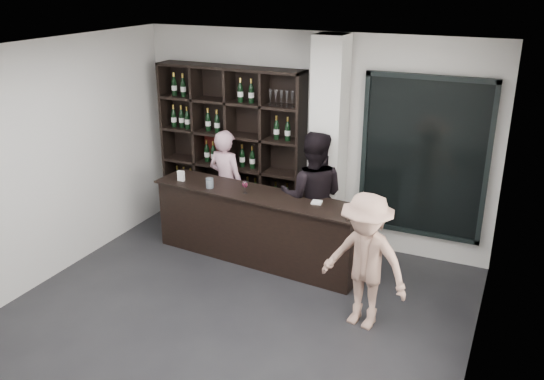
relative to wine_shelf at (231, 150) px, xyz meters
The scene contains 12 objects.
floor 3.06m from the wine_shelf, 65.85° to the right, with size 5.00×5.50×0.01m, color black.
wine_shelf is the anchor object (origin of this frame).
structural_column 1.52m from the wine_shelf, ahead, with size 0.40×0.40×2.90m, color silver.
glass_panel 2.71m from the wine_shelf, ahead, with size 1.60×0.08×2.10m.
tasting_counter 1.35m from the wine_shelf, 45.53° to the right, with size 2.90×0.61×0.95m.
taster_pink 0.50m from the wine_shelf, 79.42° to the right, with size 0.57×0.37×1.57m, color #D6A2B2.
taster_black 1.56m from the wine_shelf, 18.59° to the right, with size 0.85×0.66×1.76m, color black.
customer 3.05m from the wine_shelf, 34.14° to the right, with size 0.98×0.56×1.52m, color #A37B69.
wine_glass 1.11m from the wine_shelf, 52.75° to the right, with size 0.08×0.08×0.19m, color white, non-canonical shape.
spit_cup 0.93m from the wine_shelf, 79.93° to the right, with size 0.10×0.10×0.13m, color #A3B2C0.
napkin_stack 1.83m from the wine_shelf, 26.64° to the right, with size 0.12×0.12×0.02m, color white.
card_stand 0.91m from the wine_shelf, 112.18° to the right, with size 0.09×0.05×0.14m, color white.
Camera 1 is at (2.70, -4.42, 3.60)m, focal length 38.00 mm.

